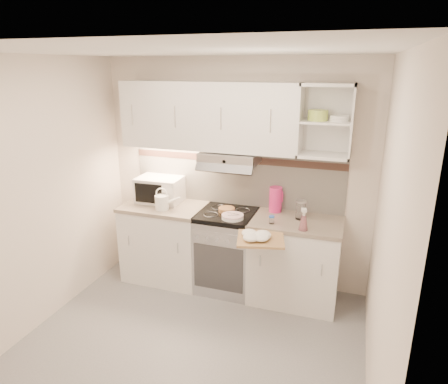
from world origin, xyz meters
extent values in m
plane|color=gray|center=(0.00, 0.00, 0.00)|extent=(3.00, 3.00, 0.00)
cube|color=silver|center=(0.00, 1.40, 1.25)|extent=(3.00, 0.04, 2.50)
cube|color=silver|center=(0.00, -1.40, 1.25)|extent=(3.00, 0.04, 2.50)
cube|color=silver|center=(-1.50, 0.00, 1.25)|extent=(0.04, 2.80, 2.50)
cube|color=silver|center=(1.50, 0.00, 1.25)|extent=(0.04, 2.80, 2.50)
cube|color=white|center=(0.00, 0.00, 2.50)|extent=(3.00, 2.80, 0.04)
cube|color=silver|center=(0.00, 1.39, 1.22)|extent=(2.40, 0.02, 0.64)
cube|color=#3D2821|center=(0.00, 1.38, 1.42)|extent=(2.40, 0.01, 0.08)
cube|color=white|center=(-0.25, 1.23, 1.90)|extent=(1.90, 0.34, 0.70)
cube|color=white|center=(0.95, 1.23, 1.90)|extent=(0.50, 0.34, 0.70)
cylinder|color=#A8C54B|center=(0.87, 1.23, 1.95)|extent=(0.19, 0.19, 0.10)
cylinder|color=white|center=(1.07, 1.23, 1.93)|extent=(0.18, 0.18, 0.06)
cube|color=#B7B7BC|center=(0.00, 1.20, 1.48)|extent=(0.60, 0.40, 0.12)
cube|color=white|center=(-0.75, 1.10, 0.43)|extent=(0.90, 0.60, 0.86)
cube|color=gray|center=(-0.75, 1.10, 0.88)|extent=(0.92, 0.62, 0.04)
cube|color=white|center=(0.75, 1.10, 0.43)|extent=(0.90, 0.60, 0.86)
cube|color=gray|center=(0.75, 1.10, 0.88)|extent=(0.92, 0.62, 0.04)
cube|color=#B7B7BC|center=(0.00, 1.10, 0.42)|extent=(0.60, 0.58, 0.85)
cube|color=black|center=(0.00, 1.10, 0.88)|extent=(0.60, 0.60, 0.05)
cube|color=white|center=(-0.85, 1.22, 1.04)|extent=(0.51, 0.39, 0.28)
cube|color=black|center=(-0.85, 1.03, 1.04)|extent=(0.33, 0.03, 0.22)
cylinder|color=white|center=(-0.70, 0.96, 0.98)|extent=(0.15, 0.15, 0.16)
cone|color=white|center=(-0.59, 0.98, 1.00)|extent=(0.21, 0.08, 0.12)
torus|color=white|center=(-0.70, 0.96, 1.08)|extent=(0.13, 0.04, 0.13)
cylinder|color=white|center=(0.11, 0.95, 0.91)|extent=(0.23, 0.23, 0.01)
cylinder|color=white|center=(0.11, 0.95, 0.92)|extent=(0.23, 0.23, 0.01)
cylinder|color=white|center=(0.11, 0.95, 0.94)|extent=(0.23, 0.23, 0.01)
cube|color=silver|center=(0.11, 0.95, 0.95)|extent=(0.15, 0.02, 0.01)
cylinder|color=#A26E48|center=(-0.01, 1.12, 0.92)|extent=(0.18, 0.18, 0.04)
cylinder|color=#DB2674|center=(0.48, 1.30, 1.04)|extent=(0.14, 0.14, 0.27)
cube|color=#DB2674|center=(0.55, 1.32, 1.07)|extent=(0.03, 0.04, 0.11)
cylinder|color=white|center=(0.77, 1.16, 0.99)|extent=(0.10, 0.10, 0.18)
cylinder|color=#B7B7BC|center=(0.77, 1.16, 1.09)|extent=(0.11, 0.11, 0.02)
cylinder|color=white|center=(0.52, 0.94, 0.93)|extent=(0.05, 0.05, 0.07)
cylinder|color=blue|center=(0.52, 0.94, 0.97)|extent=(0.06, 0.06, 0.02)
cone|color=pink|center=(0.84, 0.88, 0.97)|extent=(0.09, 0.09, 0.15)
cube|color=tan|center=(0.49, 0.61, 0.87)|extent=(0.51, 0.47, 0.02)
camera|label=1|loc=(1.26, -2.71, 2.40)|focal=32.00mm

